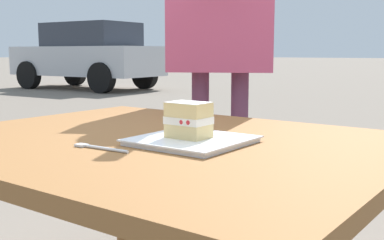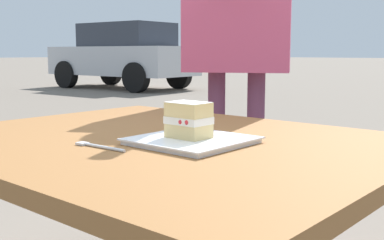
# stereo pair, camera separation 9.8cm
# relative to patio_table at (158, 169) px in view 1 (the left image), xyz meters

# --- Properties ---
(patio_table) EXTENTS (1.31, 1.05, 0.71)m
(patio_table) POSITION_rel_patio_table_xyz_m (0.00, 0.00, 0.00)
(patio_table) COLOR brown
(patio_table) RESTS_ON ground
(dessert_plate) EXTENTS (0.28, 0.28, 0.02)m
(dessert_plate) POSITION_rel_patio_table_xyz_m (0.13, -0.01, 0.10)
(dessert_plate) COLOR white
(dessert_plate) RESTS_ON patio_table
(cake_slice) EXTENTS (0.11, 0.09, 0.09)m
(cake_slice) POSITION_rel_patio_table_xyz_m (0.12, -0.02, 0.15)
(cake_slice) COLOR #E0C17A
(cake_slice) RESTS_ON dessert_plate
(dessert_fork) EXTENTS (0.17, 0.03, 0.01)m
(dessert_fork) POSITION_rel_patio_table_xyz_m (-0.02, -0.21, 0.09)
(dessert_fork) COLOR silver
(dessert_fork) RESTS_ON patio_table
(diner_person) EXTENTS (0.52, 0.65, 1.71)m
(diner_person) POSITION_rel_patio_table_xyz_m (-0.32, 0.81, 0.52)
(diner_person) COLOR #5D3049
(diner_person) RESTS_ON ground
(parked_car_near) EXTENTS (4.09, 2.06, 1.69)m
(parked_car_near) POSITION_rel_patio_table_xyz_m (-8.77, 7.53, 0.26)
(parked_car_near) COLOR #B7BABF
(parked_car_near) RESTS_ON ground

